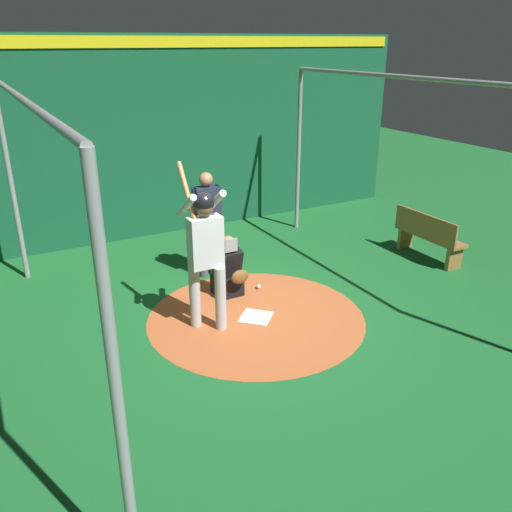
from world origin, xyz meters
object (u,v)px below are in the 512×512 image
Objects in this scene: catcher at (228,272)px; umpire at (207,219)px; bench at (428,236)px; home_plate at (256,317)px; baseball_0 at (259,286)px; batter at (205,247)px.

umpire is (-0.84, 0.05, 0.60)m from catcher.
bench is (1.23, 3.73, -0.55)m from umpire.
baseball_0 reaches higher than home_plate.
batter is at bearing -98.25° from home_plate.
umpire reaches higher than bench.
baseball_0 is (-0.80, 0.49, 0.03)m from home_plate.
umpire is (-1.59, 0.73, -0.20)m from batter.
baseball_0 is (0.05, 0.51, -0.34)m from catcher.
umpire reaches higher than catcher.
bench reaches higher than baseball_0.
batter is 2.30× the size of catcher.
bench is at bearing 84.07° from catcher.
batter is (-0.10, -0.70, 1.17)m from home_plate.
baseball_0 is (-0.34, -3.27, -0.39)m from bench.
batter reaches higher than umpire.
batter is 1.29m from catcher.
umpire reaches higher than baseball_0.
catcher reaches higher than home_plate.
umpire is 1.38m from baseball_0.
baseball_0 is at bearing 120.50° from batter.
bench is (-0.46, 3.76, 0.42)m from home_plate.
home_plate is at bearing 0.81° from catcher.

